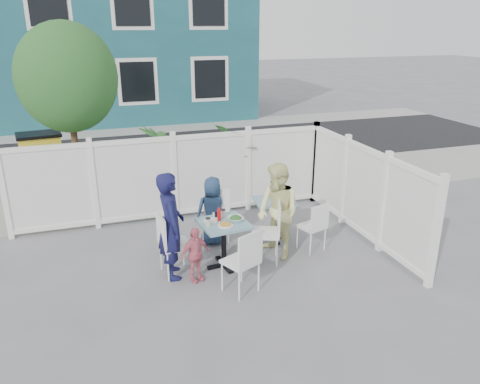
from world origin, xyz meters
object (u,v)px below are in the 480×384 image
object	(u,v)px
chair_left	(170,240)
woman	(278,212)
main_table	(224,232)
toddler	(195,255)
spare_table	(275,209)
boy	(213,211)
man	(171,226)
chair_right	(271,228)
chair_near	(245,258)
utility_cabinet	(44,171)
chair_back	(216,215)

from	to	relation	value
chair_left	woman	size ratio (longest dim) A/B	0.63
main_table	toddler	xyz separation A→B (m)	(-0.51, -0.28, -0.15)
spare_table	boy	distance (m)	1.06
spare_table	man	size ratio (longest dim) A/B	0.47
spare_table	toddler	size ratio (longest dim) A/B	0.90
spare_table	chair_right	bearing A→B (deg)	-116.71
main_table	chair_right	xyz separation A→B (m)	(0.74, -0.07, 0.00)
chair_left	chair_near	world-z (taller)	chair_left
chair_left	chair_right	size ratio (longest dim) A/B	0.98
main_table	man	xyz separation A→B (m)	(-0.79, -0.03, 0.23)
chair_left	boy	distance (m)	1.20
chair_left	chair_near	distance (m)	1.21
utility_cabinet	boy	size ratio (longest dim) A/B	1.22
main_table	boy	bearing A→B (deg)	85.74
utility_cabinet	toddler	bearing A→B (deg)	-69.17
spare_table	woman	world-z (taller)	woman
utility_cabinet	chair_right	bearing A→B (deg)	-55.57
chair_near	man	size ratio (longest dim) A/B	0.59
chair_back	boy	distance (m)	0.12
utility_cabinet	chair_left	bearing A→B (deg)	-70.84
spare_table	woman	bearing A→B (deg)	-108.70
man	woman	xyz separation A→B (m)	(1.70, 0.09, -0.04)
spare_table	main_table	bearing A→B (deg)	-149.20
spare_table	chair_back	xyz separation A→B (m)	(-1.02, 0.06, 0.02)
utility_cabinet	chair_near	bearing A→B (deg)	-66.70
utility_cabinet	chair_back	world-z (taller)	utility_cabinet
spare_table	chair_right	xyz separation A→B (m)	(-0.37, -0.73, 0.03)
chair_back	boy	xyz separation A→B (m)	(-0.02, 0.11, 0.02)
chair_back	boy	bearing A→B (deg)	-54.83
chair_near	toddler	size ratio (longest dim) A/B	1.14
main_table	chair_near	xyz separation A→B (m)	(0.05, -0.83, -0.02)
utility_cabinet	man	bearing A→B (deg)	-70.79
utility_cabinet	main_table	world-z (taller)	utility_cabinet
main_table	spare_table	distance (m)	1.29
main_table	chair_back	bearing A→B (deg)	83.19
chair_right	woman	size ratio (longest dim) A/B	0.64
chair_near	woman	xyz separation A→B (m)	(0.86, 0.90, 0.21)
chair_right	man	size ratio (longest dim) A/B	0.61
utility_cabinet	main_table	distance (m)	4.59
chair_left	chair_right	bearing A→B (deg)	80.78
chair_left	toddler	world-z (taller)	chair_left
chair_left	man	distance (m)	0.25
utility_cabinet	main_table	size ratio (longest dim) A/B	1.86
main_table	toddler	distance (m)	0.61
man	woman	size ratio (longest dim) A/B	1.05
main_table	spare_table	world-z (taller)	main_table
spare_table	chair_left	bearing A→B (deg)	-161.50
woman	chair_right	bearing A→B (deg)	-68.18
spare_table	toddler	world-z (taller)	toddler
toddler	man	bearing A→B (deg)	116.62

